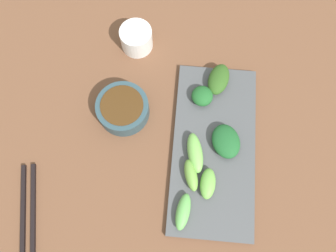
{
  "coord_description": "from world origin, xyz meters",
  "views": [
    {
      "loc": [
        -0.02,
        -0.21,
        0.72
      ],
      "look_at": [
        -0.04,
        0.0,
        0.05
      ],
      "focal_mm": 36.2,
      "sensor_mm": 36.0,
      "label": 1
    }
  ],
  "objects_px": {
    "chopsticks": "(28,222)",
    "tea_cup": "(136,39)",
    "serving_plate": "(214,148)",
    "sauce_bowl": "(123,108)"
  },
  "relations": [
    {
      "from": "chopsticks",
      "to": "tea_cup",
      "type": "bearing_deg",
      "value": 56.34
    },
    {
      "from": "serving_plate",
      "to": "chopsticks",
      "type": "relative_size",
      "value": 1.6
    },
    {
      "from": "sauce_bowl",
      "to": "serving_plate",
      "type": "bearing_deg",
      "value": -18.12
    },
    {
      "from": "serving_plate",
      "to": "tea_cup",
      "type": "relative_size",
      "value": 5.09
    },
    {
      "from": "chopsticks",
      "to": "tea_cup",
      "type": "xyz_separation_m",
      "value": [
        0.17,
        0.42,
        0.02
      ]
    },
    {
      "from": "serving_plate",
      "to": "chopsticks",
      "type": "height_order",
      "value": "serving_plate"
    },
    {
      "from": "chopsticks",
      "to": "sauce_bowl",
      "type": "bearing_deg",
      "value": 45.53
    },
    {
      "from": "serving_plate",
      "to": "sauce_bowl",
      "type": "bearing_deg",
      "value": 161.88
    },
    {
      "from": "chopsticks",
      "to": "tea_cup",
      "type": "distance_m",
      "value": 0.45
    },
    {
      "from": "sauce_bowl",
      "to": "chopsticks",
      "type": "height_order",
      "value": "sauce_bowl"
    }
  ]
}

